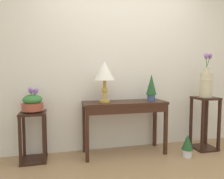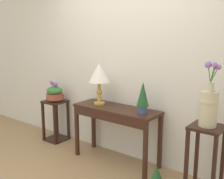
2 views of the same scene
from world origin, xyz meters
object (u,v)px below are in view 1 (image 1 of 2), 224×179
object	(u,v)px
console_table	(125,109)
pedestal_stand_right	(205,123)
potted_plant_floor	(187,145)
potted_plant_on_console	(151,86)
pedestal_stand_left	(34,137)
flower_vase_tall_right	(206,82)
table_lamp	(104,73)
planter_bowl_wide_left	(33,102)

from	to	relation	value
console_table	pedestal_stand_right	size ratio (longest dim) A/B	1.48
potted_plant_floor	potted_plant_on_console	bearing A→B (deg)	140.05
pedestal_stand_left	flower_vase_tall_right	size ratio (longest dim) A/B	1.01
table_lamp	planter_bowl_wide_left	bearing A→B (deg)	178.29
pedestal_stand_right	flower_vase_tall_right	xyz separation A→B (m)	(0.00, -0.00, 0.63)
console_table	table_lamp	distance (m)	0.60
planter_bowl_wide_left	console_table	bearing A→B (deg)	-2.42
console_table	planter_bowl_wide_left	size ratio (longest dim) A/B	3.61
pedestal_stand_left	table_lamp	bearing A→B (deg)	-1.76
table_lamp	potted_plant_floor	xyz separation A→B (m)	(1.09, -0.34, -0.99)
console_table	table_lamp	size ratio (longest dim) A/B	2.09
table_lamp	planter_bowl_wide_left	world-z (taller)	table_lamp
table_lamp	planter_bowl_wide_left	distance (m)	1.02
planter_bowl_wide_left	pedestal_stand_right	size ratio (longest dim) A/B	0.41
console_table	planter_bowl_wide_left	distance (m)	1.24
planter_bowl_wide_left	flower_vase_tall_right	size ratio (longest dim) A/B	0.50
potted_plant_floor	pedestal_stand_left	bearing A→B (deg)	169.65
planter_bowl_wide_left	potted_plant_floor	world-z (taller)	planter_bowl_wide_left
flower_vase_tall_right	potted_plant_on_console	bearing A→B (deg)	172.26
console_table	potted_plant_floor	xyz separation A→B (m)	(0.80, -0.32, -0.47)
potted_plant_on_console	flower_vase_tall_right	xyz separation A→B (m)	(0.83, -0.11, 0.06)
table_lamp	flower_vase_tall_right	world-z (taller)	flower_vase_tall_right
potted_plant_on_console	pedestal_stand_left	bearing A→B (deg)	178.65
planter_bowl_wide_left	flower_vase_tall_right	world-z (taller)	flower_vase_tall_right
pedestal_stand_right	console_table	bearing A→B (deg)	175.44
planter_bowl_wide_left	potted_plant_on_console	bearing A→B (deg)	-1.32
table_lamp	potted_plant_floor	world-z (taller)	table_lamp
console_table	pedestal_stand_left	bearing A→B (deg)	177.55
table_lamp	pedestal_stand_right	xyz separation A→B (m)	(1.52, -0.12, -0.77)
planter_bowl_wide_left	potted_plant_floor	size ratio (longest dim) A/B	1.01
table_lamp	potted_plant_floor	bearing A→B (deg)	-17.45
console_table	pedestal_stand_right	bearing A→B (deg)	-4.56
console_table	potted_plant_floor	world-z (taller)	console_table
table_lamp	planter_bowl_wide_left	xyz separation A→B (m)	(-0.95, 0.03, -0.38)
table_lamp	pedestal_stand_left	distance (m)	1.27
pedestal_stand_right	pedestal_stand_left	bearing A→B (deg)	176.49
planter_bowl_wide_left	pedestal_stand_left	bearing A→B (deg)	145.41
potted_plant_floor	table_lamp	bearing A→B (deg)	162.55
pedestal_stand_right	flower_vase_tall_right	bearing A→B (deg)	-19.61
pedestal_stand_left	pedestal_stand_right	xyz separation A→B (m)	(2.47, -0.15, 0.07)
potted_plant_on_console	planter_bowl_wide_left	size ratio (longest dim) A/B	1.18
table_lamp	pedestal_stand_left	size ratio (longest dim) A/B	0.86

